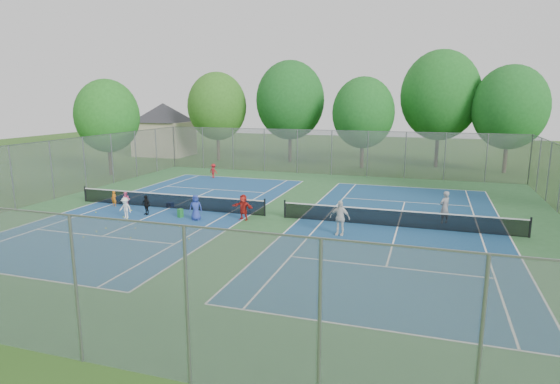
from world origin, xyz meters
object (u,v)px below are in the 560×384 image
Objects in this scene: net_left at (169,201)px; net_right at (398,219)px; ball_crate at (170,205)px; ball_hopper at (180,213)px; instructor at (445,207)px.

net_left and net_right have the same top height.
net_left is 0.49m from ball_crate.
ball_hopper is at bearing -171.49° from net_right.
instructor reaches higher than net_right.
net_right is 14.16m from ball_crate.
ball_crate is (-0.15, 0.35, -0.30)m from net_left.
ball_crate is at bearing -40.33° from instructor.
net_left is 2.59m from ball_hopper.
instructor is (16.37, 1.60, 0.45)m from net_left.
net_left is at bearing -66.39° from ball_crate.
ball_crate is 0.19× the size of instructor.
ball_crate is 16.59m from instructor.
net_left is at bearing -39.08° from instructor.
net_right is at bearing -1.41° from ball_crate.
net_right reaches higher than ball_hopper.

